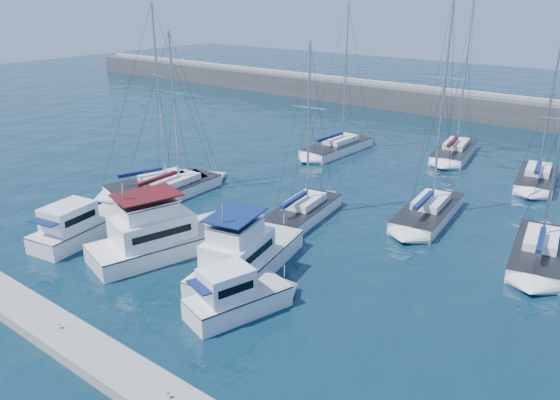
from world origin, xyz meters
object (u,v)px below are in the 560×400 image
Objects in this scene: motor_yacht_port_outer at (77,228)px; motor_yacht_port_inner at (165,236)px; sailboat_back_b at (454,151)px; sailboat_back_c at (537,179)px; sailboat_mid_d at (428,212)px; sailboat_mid_e at (539,252)px; sailboat_mid_c at (302,212)px; motor_yacht_stbd_outer at (234,298)px; sailboat_back_a at (338,147)px; sailboat_mid_a at (157,185)px; sailboat_mid_b at (172,190)px; motor_yacht_stbd_inner at (244,257)px.

motor_yacht_port_outer is 6.69m from motor_yacht_port_inner.
sailboat_back_b reaches higher than sailboat_back_c.
motor_yacht_port_inner is 0.67× the size of sailboat_mid_d.
sailboat_mid_e is 15.86m from sailboat_back_c.
sailboat_mid_c reaches higher than motor_yacht_port_inner.
motor_yacht_port_inner is 24.18m from sailboat_mid_e.
motor_yacht_stbd_outer is 0.45× the size of sailboat_back_c.
sailboat_mid_d is at bearing 71.01° from motor_yacht_port_inner.
sailboat_mid_e is (15.93, 3.82, 0.00)m from sailboat_mid_c.
sailboat_back_a reaches higher than motor_yacht_port_inner.
motor_yacht_port_inner is at bearing -131.39° from sailboat_mid_d.
sailboat_mid_a is 0.93× the size of sailboat_back_b.
sailboat_mid_b is at bearing -175.83° from sailboat_mid_e.
motor_yacht_port_outer is at bearing -83.39° from sailboat_mid_b.
sailboat_mid_a reaches higher than motor_yacht_stbd_inner.
sailboat_mid_b is 0.88× the size of sailboat_back_a.
sailboat_mid_d is 17.92m from sailboat_back_b.
sailboat_back_c reaches higher than motor_yacht_port_inner.
sailboat_mid_a is at bearing 167.50° from motor_yacht_stbd_outer.
motor_yacht_stbd_inner is 0.58× the size of sailboat_back_b.
sailboat_back_b is (2.84, 23.12, 0.03)m from sailboat_mid_c.
sailboat_back_b reaches higher than sailboat_mid_c.
sailboat_mid_b is 20.84m from sailboat_mid_d.
motor_yacht_port_outer is 0.74× the size of motor_yacht_stbd_inner.
motor_yacht_port_inner is at bearing -45.87° from sailboat_mid_b.
sailboat_back_b is at bearing 109.61° from motor_yacht_stbd_outer.
motor_yacht_stbd_inner reaches higher than motor_yacht_stbd_outer.
sailboat_mid_d is at bearing 98.18° from motor_yacht_stbd_outer.
sailboat_back_b is at bearing 60.77° from motor_yacht_port_outer.
motor_yacht_port_outer is at bearing -156.87° from sailboat_mid_e.
motor_yacht_port_inner reaches higher than motor_yacht_stbd_outer.
sailboat_back_c is at bearing 65.47° from sailboat_mid_d.
sailboat_mid_a is (-18.14, 10.06, -0.41)m from motor_yacht_stbd_outer.
sailboat_mid_c is 0.92× the size of sailboat_mid_e.
motor_yacht_stbd_outer is at bearing -111.69° from sailboat_back_c.
motor_yacht_port_inner is 10.89m from sailboat_mid_c.
sailboat_mid_c is at bearing -175.92° from sailboat_mid_e.
motor_yacht_stbd_inner is at bearing 6.02° from motor_yacht_port_outer.
motor_yacht_port_inner is 1.14× the size of motor_yacht_stbd_inner.
motor_yacht_port_inner is at bearing -110.49° from sailboat_back_b.
sailboat_mid_d reaches higher than sailboat_back_c.
motor_yacht_stbd_outer is at bearing -10.63° from sailboat_mid_a.
motor_yacht_stbd_inner is (6.07, 0.93, 0.00)m from motor_yacht_port_inner.
sailboat_back_a is 19.68m from sailboat_back_c.
motor_yacht_stbd_outer is 19.11m from sailboat_mid_b.
motor_yacht_port_inner is 8.94m from motor_yacht_stbd_outer.
sailboat_back_a reaches higher than sailboat_back_c.
sailboat_back_b is (14.30, 25.91, 0.03)m from sailboat_mid_b.
sailboat_back_b is (-13.09, 19.30, 0.02)m from sailboat_mid_e.
sailboat_back_b reaches higher than sailboat_mid_d.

